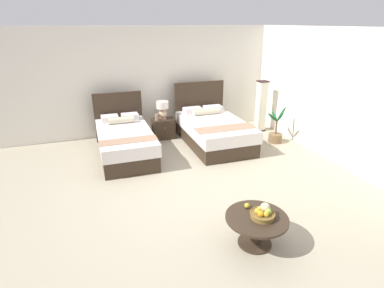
{
  "coord_description": "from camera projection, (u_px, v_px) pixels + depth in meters",
  "views": [
    {
      "loc": [
        -1.72,
        -4.62,
        2.78
      ],
      "look_at": [
        0.05,
        0.54,
        0.62
      ],
      "focal_mm": 28.89,
      "sensor_mm": 36.0,
      "label": 1
    }
  ],
  "objects": [
    {
      "name": "floor_lamp_corner",
      "position": [
        261.0,
        106.0,
        8.25
      ],
      "size": [
        0.26,
        0.26,
        1.35
      ],
      "color": "black",
      "rests_on": "ground"
    },
    {
      "name": "fruit_bowl",
      "position": [
        263.0,
        213.0,
        3.97
      ],
      "size": [
        0.33,
        0.33,
        0.18
      ],
      "color": "brown",
      "rests_on": "coffee_table"
    },
    {
      "name": "ground_plane",
      "position": [
        199.0,
        187.0,
        5.61
      ],
      "size": [
        9.84,
        10.17,
        0.02
      ],
      "primitive_type": "cube",
      "color": "tan"
    },
    {
      "name": "bed_near_window",
      "position": [
        125.0,
        141.0,
        6.82
      ],
      "size": [
        1.15,
        2.18,
        1.21
      ],
      "color": "#35281B",
      "rests_on": "ground"
    },
    {
      "name": "wall_back",
      "position": [
        156.0,
        81.0,
        7.99
      ],
      "size": [
        9.84,
        0.12,
        2.7
      ],
      "primitive_type": "cube",
      "color": "white",
      "rests_on": "ground"
    },
    {
      "name": "nightstand",
      "position": [
        163.0,
        128.0,
        7.85
      ],
      "size": [
        0.54,
        0.41,
        0.5
      ],
      "color": "#35281B",
      "rests_on": "ground"
    },
    {
      "name": "wall_side_right",
      "position": [
        334.0,
        96.0,
        6.4
      ],
      "size": [
        0.12,
        5.77,
        2.7
      ],
      "primitive_type": "cube",
      "color": "silver",
      "rests_on": "ground"
    },
    {
      "name": "vase",
      "position": [
        157.0,
        117.0,
        7.65
      ],
      "size": [
        0.1,
        0.1,
        0.17
      ],
      "color": "#997A66",
      "rests_on": "nightstand"
    },
    {
      "name": "loose_apple",
      "position": [
        247.0,
        206.0,
        4.18
      ],
      "size": [
        0.07,
        0.07,
        0.07
      ],
      "color": "gold",
      "rests_on": "coffee_table"
    },
    {
      "name": "coffee_table",
      "position": [
        256.0,
        224.0,
        4.04
      ],
      "size": [
        0.82,
        0.82,
        0.43
      ],
      "color": "#35281B",
      "rests_on": "ground"
    },
    {
      "name": "bed_near_corner",
      "position": [
        213.0,
        130.0,
        7.46
      ],
      "size": [
        1.35,
        2.22,
        1.34
      ],
      "color": "#35281B",
      "rests_on": "ground"
    },
    {
      "name": "table_lamp",
      "position": [
        163.0,
        108.0,
        7.68
      ],
      "size": [
        0.3,
        0.3,
        0.45
      ],
      "color": "tan",
      "rests_on": "nightstand"
    },
    {
      "name": "potted_palm",
      "position": [
        276.0,
        134.0,
        7.59
      ],
      "size": [
        0.53,
        0.52,
        0.88
      ],
      "color": "brown",
      "rests_on": "ground"
    }
  ]
}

